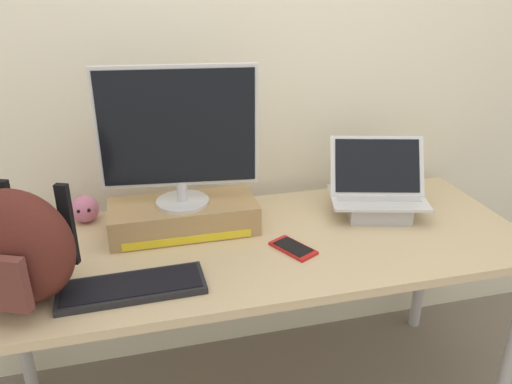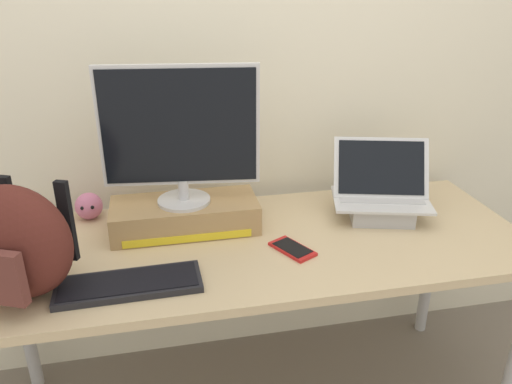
{
  "view_description": "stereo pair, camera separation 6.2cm",
  "coord_description": "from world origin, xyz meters",
  "px_view_note": "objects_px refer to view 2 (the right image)",
  "views": [
    {
      "loc": [
        -0.37,
        -1.45,
        1.58
      ],
      "look_at": [
        0.0,
        0.0,
        0.92
      ],
      "focal_mm": 35.4,
      "sensor_mm": 36.0,
      "label": 1
    },
    {
      "loc": [
        -0.3,
        -1.47,
        1.58
      ],
      "look_at": [
        0.0,
        0.0,
        0.92
      ],
      "focal_mm": 35.4,
      "sensor_mm": 36.0,
      "label": 2
    }
  ],
  "objects_px": {
    "desktop_monitor": "(180,134)",
    "cell_phone": "(292,249)",
    "messenger_backpack": "(15,243)",
    "plush_toy": "(89,206)",
    "toner_box_yellow": "(185,215)",
    "open_laptop": "(380,201)",
    "external_keyboard": "(129,284)",
    "coffee_mug": "(0,227)"
  },
  "relations": [
    {
      "from": "toner_box_yellow",
      "to": "external_keyboard",
      "type": "distance_m",
      "value": 0.38
    },
    {
      "from": "cell_phone",
      "to": "coffee_mug",
      "type": "bearing_deg",
      "value": 135.47
    },
    {
      "from": "desktop_monitor",
      "to": "open_laptop",
      "type": "bearing_deg",
      "value": 3.85
    },
    {
      "from": "open_laptop",
      "to": "external_keyboard",
      "type": "xyz_separation_m",
      "value": [
        -0.9,
        -0.29,
        -0.05
      ]
    },
    {
      "from": "open_laptop",
      "to": "external_keyboard",
      "type": "distance_m",
      "value": 0.95
    },
    {
      "from": "external_keyboard",
      "to": "coffee_mug",
      "type": "bearing_deg",
      "value": 136.81
    },
    {
      "from": "desktop_monitor",
      "to": "messenger_backpack",
      "type": "bearing_deg",
      "value": -140.34
    },
    {
      "from": "plush_toy",
      "to": "coffee_mug",
      "type": "bearing_deg",
      "value": -160.41
    },
    {
      "from": "external_keyboard",
      "to": "open_laptop",
      "type": "bearing_deg",
      "value": 16.59
    },
    {
      "from": "plush_toy",
      "to": "open_laptop",
      "type": "bearing_deg",
      "value": -10.48
    },
    {
      "from": "toner_box_yellow",
      "to": "coffee_mug",
      "type": "xyz_separation_m",
      "value": [
        -0.62,
        0.05,
        -0.01
      ]
    },
    {
      "from": "messenger_backpack",
      "to": "coffee_mug",
      "type": "xyz_separation_m",
      "value": [
        -0.14,
        0.36,
        -0.12
      ]
    },
    {
      "from": "desktop_monitor",
      "to": "messenger_backpack",
      "type": "distance_m",
      "value": 0.59
    },
    {
      "from": "desktop_monitor",
      "to": "messenger_backpack",
      "type": "xyz_separation_m",
      "value": [
        -0.47,
        -0.3,
        -0.18
      ]
    },
    {
      "from": "desktop_monitor",
      "to": "cell_phone",
      "type": "height_order",
      "value": "desktop_monitor"
    },
    {
      "from": "desktop_monitor",
      "to": "external_keyboard",
      "type": "height_order",
      "value": "desktop_monitor"
    },
    {
      "from": "open_laptop",
      "to": "messenger_backpack",
      "type": "distance_m",
      "value": 1.22
    },
    {
      "from": "toner_box_yellow",
      "to": "open_laptop",
      "type": "height_order",
      "value": "open_laptop"
    },
    {
      "from": "external_keyboard",
      "to": "coffee_mug",
      "type": "xyz_separation_m",
      "value": [
        -0.43,
        0.39,
        0.03
      ]
    },
    {
      "from": "toner_box_yellow",
      "to": "cell_phone",
      "type": "xyz_separation_m",
      "value": [
        0.33,
        -0.22,
        -0.05
      ]
    },
    {
      "from": "desktop_monitor",
      "to": "plush_toy",
      "type": "relative_size",
      "value": 5.28
    },
    {
      "from": "desktop_monitor",
      "to": "plush_toy",
      "type": "xyz_separation_m",
      "value": [
        -0.34,
        0.16,
        -0.3
      ]
    },
    {
      "from": "external_keyboard",
      "to": "plush_toy",
      "type": "bearing_deg",
      "value": 105.89
    },
    {
      "from": "toner_box_yellow",
      "to": "plush_toy",
      "type": "xyz_separation_m",
      "value": [
        -0.34,
        0.15,
        -0.0
      ]
    },
    {
      "from": "open_laptop",
      "to": "cell_phone",
      "type": "height_order",
      "value": "open_laptop"
    },
    {
      "from": "external_keyboard",
      "to": "messenger_backpack",
      "type": "bearing_deg",
      "value": 173.34
    },
    {
      "from": "desktop_monitor",
      "to": "open_laptop",
      "type": "relative_size",
      "value": 1.32
    },
    {
      "from": "coffee_mug",
      "to": "cell_phone",
      "type": "relative_size",
      "value": 0.7
    },
    {
      "from": "open_laptop",
      "to": "cell_phone",
      "type": "xyz_separation_m",
      "value": [
        -0.39,
        -0.18,
        -0.05
      ]
    },
    {
      "from": "open_laptop",
      "to": "messenger_backpack",
      "type": "bearing_deg",
      "value": -152.37
    },
    {
      "from": "open_laptop",
      "to": "coffee_mug",
      "type": "xyz_separation_m",
      "value": [
        -1.33,
        0.1,
        -0.02
      ]
    },
    {
      "from": "cell_phone",
      "to": "plush_toy",
      "type": "bearing_deg",
      "value": 122.31
    },
    {
      "from": "toner_box_yellow",
      "to": "plush_toy",
      "type": "height_order",
      "value": "toner_box_yellow"
    },
    {
      "from": "open_laptop",
      "to": "coffee_mug",
      "type": "height_order",
      "value": "open_laptop"
    },
    {
      "from": "open_laptop",
      "to": "external_keyboard",
      "type": "relative_size",
      "value": 0.95
    },
    {
      "from": "desktop_monitor",
      "to": "external_keyboard",
      "type": "bearing_deg",
      "value": -112.57
    },
    {
      "from": "desktop_monitor",
      "to": "external_keyboard",
      "type": "xyz_separation_m",
      "value": [
        -0.19,
        -0.33,
        -0.34
      ]
    },
    {
      "from": "messenger_backpack",
      "to": "coffee_mug",
      "type": "bearing_deg",
      "value": 135.21
    },
    {
      "from": "toner_box_yellow",
      "to": "desktop_monitor",
      "type": "height_order",
      "value": "desktop_monitor"
    },
    {
      "from": "toner_box_yellow",
      "to": "coffee_mug",
      "type": "height_order",
      "value": "toner_box_yellow"
    },
    {
      "from": "coffee_mug",
      "to": "plush_toy",
      "type": "bearing_deg",
      "value": 19.59
    },
    {
      "from": "toner_box_yellow",
      "to": "cell_phone",
      "type": "relative_size",
      "value": 2.92
    }
  ]
}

